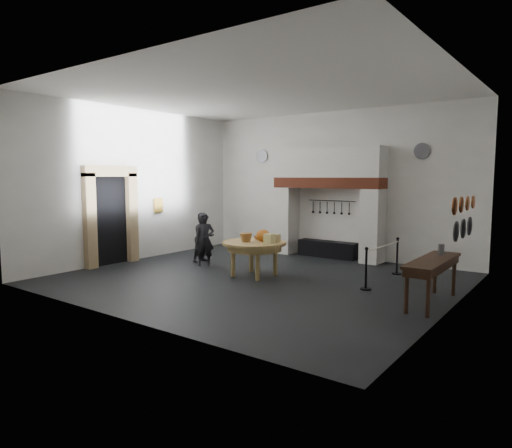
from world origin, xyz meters
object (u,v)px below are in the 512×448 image
Objects in this scene: side_table at (433,261)px; visitor_far at (204,237)px; visitor_near at (205,240)px; iron_range at (328,249)px; work_table at (254,243)px; barrier_post_near at (366,270)px; barrier_post_far at (397,257)px.

visitor_far is at bearing 174.64° from side_table.
side_table is (6.26, -0.22, 0.13)m from visitor_near.
iron_range is 1.28× the size of visitor_near.
work_table is (-0.23, -3.53, 0.59)m from iron_range.
iron_range is 3.59m from work_table.
barrier_post_far is at bearing 90.00° from barrier_post_near.
visitor_near is at bearing 177.94° from side_table.
iron_range is 3.88m from visitor_far.
side_table is (4.10, -3.51, 0.62)m from iron_range.
barrier_post_near reaches higher than work_table.
barrier_post_near is (5.15, -0.30, -0.28)m from visitor_far.
work_table is at bearing -93.81° from iron_range.
barrier_post_far reaches higher than work_table.
visitor_near is 4.76m from barrier_post_near.
visitor_near is 0.67× the size of side_table.
work_table is at bearing -140.40° from barrier_post_far.
visitor_near is at bearing -178.79° from barrier_post_near.
iron_range is 3.96m from visitor_near.
side_table and barrier_post_far have the same top height.
visitor_near is (-2.16, -3.29, 0.49)m from iron_range.
visitor_near reaches higher than iron_range.
work_table is 3.70m from barrier_post_far.
visitor_far reaches higher than work_table.
side_table reaches higher than iron_range.
iron_range is 1.18× the size of work_table.
visitor_far is 1.61× the size of barrier_post_far.
iron_range is 2.86m from barrier_post_far.
barrier_post_near is (2.83, 0.34, -0.39)m from work_table.
side_table is (4.33, 0.02, 0.03)m from work_table.
visitor_near is 5.20m from barrier_post_far.
barrier_post_near is at bearing -50.82° from iron_range.
visitor_far reaches higher than barrier_post_far.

